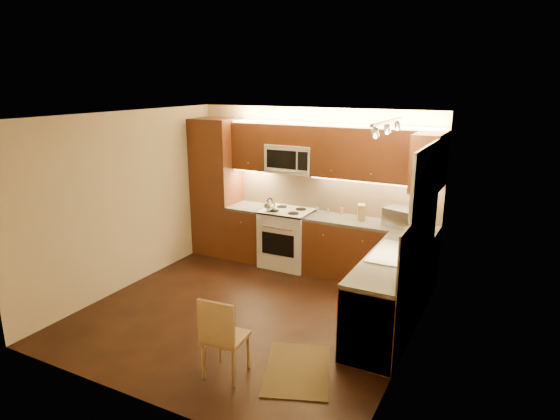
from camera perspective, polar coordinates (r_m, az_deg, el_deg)
The scene contains 37 objects.
floor at distance 6.33m, azimuth -3.57°, elevation -12.00°, with size 4.00×4.00×0.01m, color black.
ceiling at distance 5.65m, azimuth -3.99°, elevation 11.20°, with size 4.00×4.00×0.01m, color beige.
wall_back at distance 7.59m, azimuth 4.02°, elevation 2.68°, with size 4.00×0.01×2.50m, color beige.
wall_front at distance 4.37m, azimuth -17.48°, elevation -7.56°, with size 4.00×0.01×2.50m, color beige.
wall_left at distance 7.08m, azimuth -17.80°, elevation 1.05°, with size 0.01×4.00×2.50m, color beige.
wall_right at distance 5.17m, azimuth 15.65°, elevation -3.88°, with size 0.01×4.00×2.50m, color beige.
pantry at distance 8.15m, azimuth -7.57°, elevation 2.72°, with size 0.70×0.60×2.30m, color #471A0F.
base_cab_back_left at distance 7.99m, azimuth -3.49°, elevation -2.78°, with size 0.62×0.60×0.86m, color #471A0F.
counter_back_left at distance 7.86m, azimuth -3.54°, elevation 0.35°, with size 0.62×0.60×0.04m, color #343330.
base_cab_back_right at distance 7.21m, azimuth 10.57°, elevation -5.02°, with size 1.92×0.60×0.86m, color #471A0F.
counter_back_right at distance 7.07m, azimuth 10.75°, elevation -1.59°, with size 1.92×0.60×0.04m, color #343330.
base_cab_right at distance 5.89m, azimuth 13.02°, elevation -9.89°, with size 0.60×2.00×0.86m, color #471A0F.
counter_right at distance 5.72m, azimuth 13.29°, elevation -5.80°, with size 0.60×2.00×0.04m, color #343330.
dishwasher at distance 5.28m, azimuth 11.05°, elevation -12.85°, with size 0.58×0.60×0.84m, color silver.
backsplash_back at distance 7.47m, azimuth 6.45°, elevation 2.02°, with size 3.30×0.02×0.60m, color tan.
backsplash_right at distance 5.56m, azimuth 16.39°, elevation -3.14°, with size 0.02×2.00×0.60m, color tan.
upper_cab_back_left at distance 7.77m, azimuth -3.19°, elevation 7.67°, with size 0.62×0.35×0.75m, color #471A0F.
upper_cab_back_right at distance 6.98m, azimuth 11.45°, elevation 6.53°, with size 1.92×0.35×0.75m, color #471A0F.
upper_cab_bridge at distance 7.42m, azimuth 1.44°, elevation 9.04°, with size 0.76×0.35×0.31m, color #471A0F.
upper_cab_right_corner at distance 6.39m, azimuth 17.17°, elevation 5.38°, with size 0.35×0.50×0.75m, color #471A0F.
stove at distance 7.64m, azimuth 0.87°, elevation -3.35°, with size 0.76×0.65×0.92m, color silver, non-canonical shape.
microwave at distance 7.46m, azimuth 1.38°, elevation 6.16°, with size 0.76×0.38×0.44m, color silver, non-canonical shape.
window_frame at distance 5.60m, azimuth 16.94°, elevation 1.20°, with size 0.03×1.44×1.24m, color silver.
window_blinds at distance 5.60m, azimuth 16.74°, elevation 1.23°, with size 0.02×1.36×1.16m, color silver.
sink at distance 5.83m, azimuth 13.72°, elevation -4.45°, with size 0.52×0.86×0.15m, color silver, non-canonical shape.
faucet at distance 5.77m, azimuth 15.50°, elevation -3.99°, with size 0.20×0.04×0.30m, color silver, non-canonical shape.
track_light_bar at distance 5.41m, azimuth 12.76°, elevation 10.27°, with size 0.04×1.20×0.03m, color silver.
kettle at distance 7.44m, azimuth -1.27°, elevation 0.69°, with size 0.19×0.19×0.22m, color silver, non-canonical shape.
toaster_oven at distance 6.92m, azimuth 14.29°, elevation -0.86°, with size 0.44×0.33×0.26m, color silver.
knife_block at distance 7.14m, azimuth 9.69°, elevation -0.24°, with size 0.11×0.17×0.23m, color #9A7445.
spice_jar_a at distance 7.49m, azimuth 4.54°, elevation 0.12°, with size 0.05×0.05×0.10m, color silver.
spice_jar_b at distance 7.44m, azimuth 7.25°, elevation -0.11°, with size 0.04×0.04×0.09m, color olive.
spice_jar_c at distance 7.43m, azimuth 5.74°, elevation -0.05°, with size 0.05×0.05×0.09m, color silver.
spice_jar_d at distance 7.41m, azimuth 7.43°, elevation -0.11°, with size 0.04×0.04×0.10m, color #AC6633.
soap_bottle at distance 6.51m, azimuth 17.46°, elevation -2.43°, with size 0.09×0.09×0.19m, color silver.
rug at distance 5.19m, azimuth 2.09°, elevation -18.54°, with size 0.65×0.98×0.01m, color black.
dining_chair at distance 4.94m, azimuth -6.53°, elevation -14.66°, with size 0.39×0.39×0.88m, color #9A7445, non-canonical shape.
Camera 1 is at (2.92, -4.82, 2.89)m, focal length 30.57 mm.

